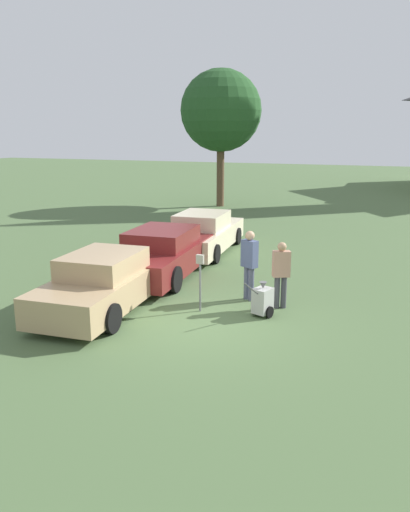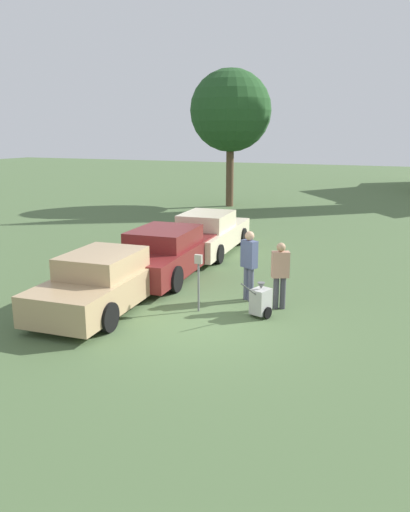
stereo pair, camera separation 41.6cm
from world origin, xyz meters
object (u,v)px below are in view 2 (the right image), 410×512
(parked_car_maroon, at_px, (167,252))
(equipment_cart, at_px, (261,301))
(parked_car_cream, at_px, (208,234))
(person_worker, at_px, (249,261))
(parking_meter, at_px, (198,272))
(person_supervisor, at_px, (280,272))
(parked_car_tan, at_px, (107,281))

(parked_car_maroon, xyz_separation_m, equipment_cart, (3.75, -2.41, -0.29))
(parked_car_cream, relative_size, person_worker, 2.78)
(parking_meter, height_order, person_worker, person_worker)
(parked_car_cream, distance_m, parking_meter, 6.30)
(person_worker, distance_m, person_supervisor, 0.95)
(parked_car_tan, height_order, equipment_cart, parked_car_tan)
(parked_car_maroon, bearing_deg, equipment_cart, -37.06)
(parked_car_cream, height_order, person_supervisor, person_supervisor)
(parked_car_cream, xyz_separation_m, equipment_cart, (3.75, -5.64, -0.28))
(parked_car_tan, distance_m, parked_car_maroon, 3.22)
(parked_car_maroon, xyz_separation_m, parked_car_cream, (0.00, 3.22, -0.02))
(parked_car_tan, bearing_deg, parking_meter, 9.94)
(parked_car_maroon, distance_m, person_supervisor, 4.36)
(parking_meter, xyz_separation_m, equipment_cart, (1.50, 0.23, -0.60))
(parking_meter, bearing_deg, person_supervisor, 28.46)
(parked_car_maroon, xyz_separation_m, person_worker, (3.11, -1.39, 0.37))
(person_worker, relative_size, equipment_cart, 1.84)
(parked_car_cream, relative_size, equipment_cart, 5.10)
(parked_car_tan, xyz_separation_m, person_worker, (3.11, 1.82, 0.39))
(person_worker, bearing_deg, parked_car_tan, 57.21)
(person_supervisor, bearing_deg, parked_car_tan, -4.71)
(person_worker, height_order, equipment_cart, person_worker)
(parked_car_cream, distance_m, person_supervisor, 6.35)
(parked_car_cream, height_order, equipment_cart, parked_car_cream)
(parked_car_cream, bearing_deg, parked_car_maroon, -94.31)
(parked_car_tan, distance_m, person_supervisor, 4.30)
(parked_car_tan, bearing_deg, equipment_cart, 7.81)
(parked_car_cream, bearing_deg, parking_meter, -73.32)
(parked_car_cream, bearing_deg, person_worker, -60.36)
(person_supervisor, relative_size, equipment_cart, 1.68)
(parked_car_maroon, distance_m, parked_car_cream, 3.22)
(parked_car_tan, relative_size, parked_car_cream, 0.97)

